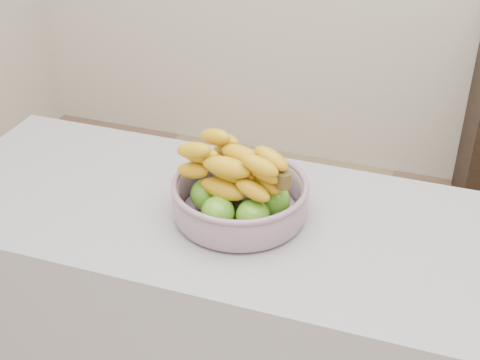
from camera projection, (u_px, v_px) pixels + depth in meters
The scene contains 1 object.
fruit_bowl at pixel (240, 194), 1.57m from camera, with size 0.32×0.32×0.19m.
Camera 1 is at (0.21, -1.11, 1.82)m, focal length 50.00 mm.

